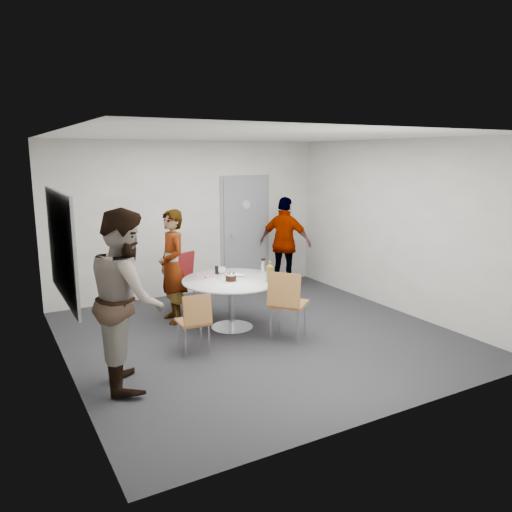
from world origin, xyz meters
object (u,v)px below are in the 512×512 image
person_right (285,243)px  chair_near_left (195,318)px  door (245,232)px  chair_far (189,276)px  chair_near_right (286,299)px  person_main (172,266)px  table (233,286)px  person_left (127,298)px  whiteboard (61,246)px

person_right → chair_near_left: bearing=92.5°
door → chair_far: bearing=-146.7°
chair_near_right → person_right: size_ratio=0.57×
person_main → person_right: person_right is taller
table → chair_near_left: table is taller
person_main → person_left: (-1.13, -1.74, 0.12)m
chair_far → person_left: bearing=30.1°
table → chair_near_right: size_ratio=1.45×
chair_near_left → person_left: person_left is taller
person_right → person_left: bearing=88.9°
person_left → person_right: person_left is taller
door → person_main: 2.34m
table → chair_far: 1.07m
table → person_right: (1.83, 1.52, 0.22)m
chair_near_left → person_right: person_right is taller
whiteboard → person_right: size_ratio=1.11×
chair_near_left → chair_far: size_ratio=0.83×
door → chair_near_left: bearing=-128.5°
table → person_right: 2.39m
door → person_right: (0.55, -0.53, -0.17)m
table → chair_near_left: 1.06m
table → chair_near_right: table is taller
table → chair_near_right: (0.39, -0.80, -0.04)m
table → chair_near_left: size_ratio=1.77×
chair_near_left → chair_far: 1.76m
table → person_main: person_main is taller
chair_far → person_main: person_main is taller
door → chair_near_left: 3.46m
whiteboard → person_right: (4.11, 1.75, -0.60)m
chair_near_right → person_main: 1.86m
person_left → chair_far: bearing=-27.3°
door → chair_near_right: size_ratio=2.20×
person_main → person_left: person_left is taller
person_main → chair_near_right: bearing=34.4°
door → person_right: size_ratio=1.24×
door → person_left: bearing=-134.9°
whiteboard → table: (2.28, 0.23, -0.82)m
chair_near_left → person_left: 1.12m
door → chair_near_left: (-2.12, -2.67, -0.55)m
table → chair_far: table is taller
person_main → person_right: bearing=108.1°
door → chair_far: 1.90m
door → whiteboard: 4.25m
door → person_right: bearing=-43.8°
chair_near_right → chair_far: (-0.65, 1.83, -0.01)m
chair_near_right → whiteboard: bearing=-142.3°
whiteboard → chair_near_right: 2.86m
table → person_left: person_left is taller
chair_near_right → chair_far: 1.95m
chair_near_left → chair_near_right: chair_near_right is taller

